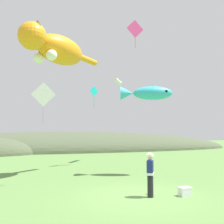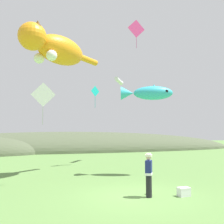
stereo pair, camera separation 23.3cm
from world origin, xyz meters
TOP-DOWN VIEW (x-y plane):
  - ground_plane at (0.00, 0.00)m, footprint 120.00×120.00m
  - distant_hill_ridge at (-1.89, 26.71)m, footprint 53.25×14.88m
  - festival_attendant at (0.40, -0.27)m, footprint 0.44×0.49m
  - kite_spool at (0.61, 0.16)m, footprint 0.12×0.28m
  - picnic_cooler at (1.86, -0.47)m, footprint 0.51×0.36m
  - kite_giant_cat at (-3.23, 5.09)m, footprint 5.19×4.84m
  - kite_fish_windsock at (2.49, 4.67)m, footprint 3.40×1.86m
  - kite_tube_streamer at (2.81, 11.98)m, footprint 1.37×2.00m
  - kite_diamond_pink at (3.47, 9.09)m, footprint 1.54×0.10m
  - kite_diamond_white at (-3.85, 3.22)m, footprint 1.24×0.18m
  - kite_diamond_teal at (0.09, 9.48)m, footprint 0.75×0.43m

SIDE VIEW (x-z plane):
  - ground_plane at x=0.00m, z-range 0.00..0.00m
  - distant_hill_ridge at x=-1.89m, z-range -2.71..2.71m
  - kite_spool at x=0.61m, z-range 0.00..0.28m
  - picnic_cooler at x=1.86m, z-range 0.00..0.36m
  - festival_attendant at x=0.40m, z-range 0.07..1.84m
  - kite_diamond_white at x=-3.85m, z-range 3.46..5.60m
  - kite_fish_windsock at x=2.49m, z-range 4.61..5.62m
  - kite_diamond_teal at x=0.09m, z-range 4.99..6.74m
  - kite_tube_streamer at x=2.81m, z-range 7.16..7.60m
  - kite_giant_cat at x=-3.23m, z-range 6.63..8.62m
  - kite_diamond_pink at x=3.47m, z-range 10.03..12.47m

